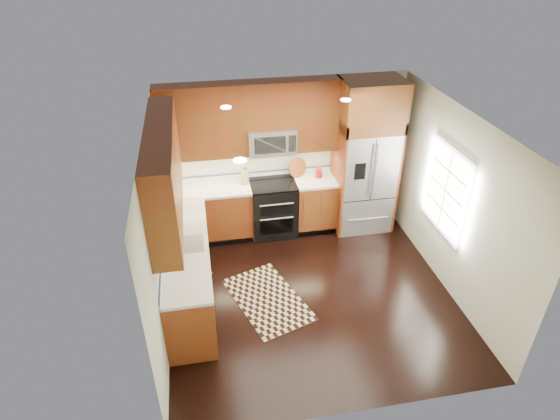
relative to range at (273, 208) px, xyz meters
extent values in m
plane|color=black|center=(0.25, -1.67, -0.47)|extent=(4.00, 4.00, 0.00)
cube|color=silver|center=(0.25, 0.33, 0.83)|extent=(4.00, 0.02, 2.60)
cube|color=silver|center=(-1.75, -1.67, 0.83)|extent=(0.02, 4.00, 2.60)
cube|color=silver|center=(2.25, -1.67, 0.83)|extent=(0.02, 4.00, 2.60)
cube|color=white|center=(2.23, -1.47, 0.93)|extent=(0.04, 1.10, 1.30)
cube|color=white|center=(2.22, -1.47, 0.93)|extent=(0.02, 0.95, 1.15)
cube|color=brown|center=(-1.06, 0.03, -0.02)|extent=(1.37, 0.60, 0.90)
cube|color=brown|center=(0.74, 0.03, -0.02)|extent=(0.72, 0.60, 0.90)
cube|color=brown|center=(-1.45, -1.47, -0.02)|extent=(0.60, 2.40, 0.90)
cube|color=silver|center=(-0.32, 0.03, 0.45)|extent=(2.85, 0.62, 0.04)
cube|color=silver|center=(-1.45, -1.47, 0.45)|extent=(0.62, 2.40, 0.04)
cube|color=brown|center=(-0.32, 0.17, 1.36)|extent=(2.85, 0.33, 0.75)
cube|color=brown|center=(-1.58, -1.47, 1.36)|extent=(0.33, 2.40, 0.75)
cube|color=brown|center=(-0.32, 0.17, 1.93)|extent=(2.85, 0.33, 0.40)
cube|color=brown|center=(-1.58, -1.47, 1.93)|extent=(0.33, 2.40, 0.40)
cube|color=black|center=(0.00, 0.00, -0.01)|extent=(0.76, 0.64, 0.92)
cube|color=black|center=(0.00, 0.00, 0.47)|extent=(0.76, 0.60, 0.02)
cube|color=black|center=(0.00, -0.31, 0.15)|extent=(0.55, 0.01, 0.18)
cube|color=black|center=(0.00, -0.31, -0.17)|extent=(0.55, 0.01, 0.28)
cylinder|color=#B2B2B7|center=(0.00, -0.34, 0.27)|extent=(0.55, 0.02, 0.02)
cylinder|color=#B2B2B7|center=(0.00, -0.34, 0.00)|extent=(0.55, 0.02, 0.02)
cube|color=#B2B2B7|center=(0.00, 0.13, 1.19)|extent=(0.76, 0.40, 0.42)
cube|color=black|center=(-0.05, -0.06, 1.19)|extent=(0.50, 0.01, 0.28)
cube|color=#B2B2B7|center=(1.55, -0.04, 0.43)|extent=(0.90, 0.74, 1.80)
cube|color=black|center=(1.55, -0.41, 0.78)|extent=(0.01, 0.01, 1.08)
cube|color=black|center=(1.33, -0.41, 0.78)|extent=(0.18, 0.01, 0.28)
cube|color=brown|center=(1.08, -0.04, 0.53)|extent=(0.04, 0.74, 2.00)
cube|color=brown|center=(2.02, -0.04, 0.53)|extent=(0.04, 0.74, 2.00)
cube|color=brown|center=(1.55, -0.04, 1.73)|extent=(0.98, 0.74, 0.80)
cube|color=#B2B2B7|center=(-1.45, -1.47, 0.48)|extent=(0.50, 0.42, 0.02)
cylinder|color=#B2B2B7|center=(-1.65, -1.25, 0.61)|extent=(0.02, 0.02, 0.28)
torus|color=#B2B2B7|center=(-1.65, -1.33, 0.75)|extent=(0.18, 0.02, 0.18)
cube|color=black|center=(-0.38, -1.70, -0.46)|extent=(1.25, 1.59, 0.01)
cube|color=#A78951|center=(-0.44, 0.13, 0.58)|extent=(0.14, 0.16, 0.22)
cylinder|color=#AD151A|center=(0.80, 0.09, 0.55)|extent=(0.15, 0.15, 0.15)
cylinder|color=brown|center=(0.45, 0.18, 0.48)|extent=(0.45, 0.45, 0.02)
camera|label=1|loc=(-1.13, -6.69, 4.14)|focal=30.00mm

